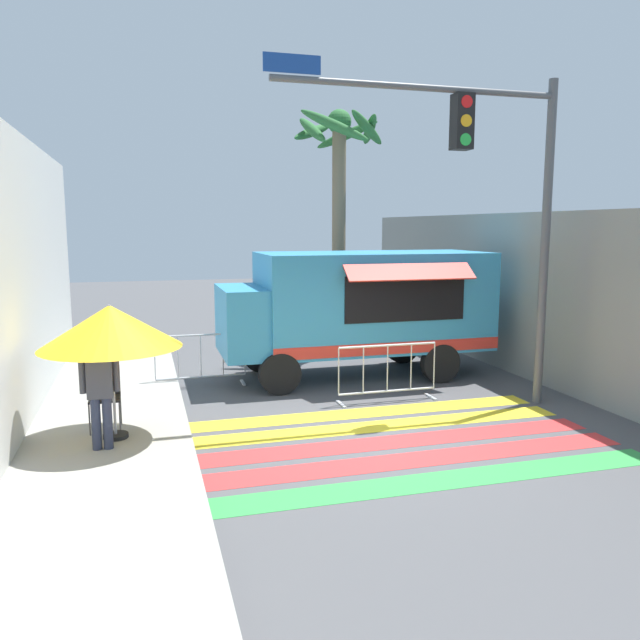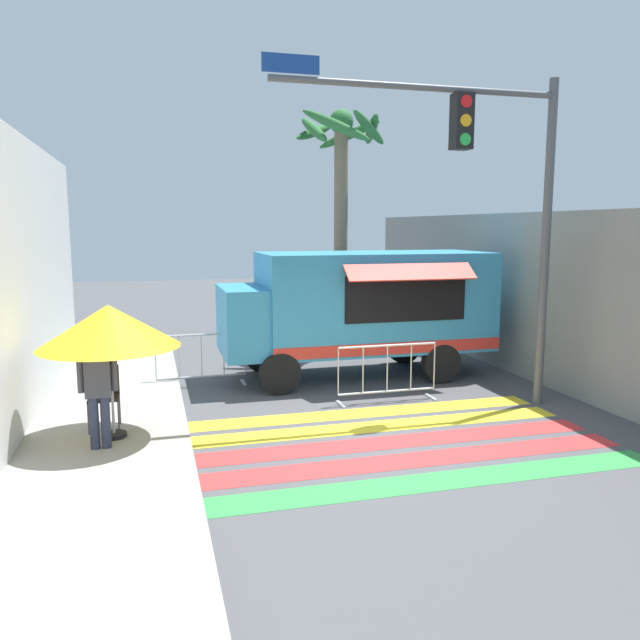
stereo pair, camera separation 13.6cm
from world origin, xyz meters
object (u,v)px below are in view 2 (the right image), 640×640
at_px(traffic_signal_pole, 494,179).
at_px(vendor_person, 98,387).
at_px(palm_tree, 341,182).
at_px(barricade_front, 387,374).
at_px(food_truck, 354,305).
at_px(barricade_side, 201,361).
at_px(patio_umbrella, 109,326).
at_px(folding_chair, 104,391).

xyz_separation_m(traffic_signal_pole, vendor_person, (-6.47, -0.86, -2.98)).
xyz_separation_m(vendor_person, palm_tree, (5.47, 6.39, 3.28)).
distance_m(traffic_signal_pole, barricade_front, 3.92).
distance_m(food_truck, palm_tree, 3.89).
distance_m(food_truck, vendor_person, 6.19).
distance_m(vendor_person, barricade_front, 5.21).
height_order(barricade_side, palm_tree, palm_tree).
distance_m(barricade_front, palm_tree, 6.08).
relative_size(traffic_signal_pole, palm_tree, 0.95).
height_order(patio_umbrella, barricade_side, patio_umbrella).
relative_size(traffic_signal_pole, barricade_side, 3.18).
bearing_deg(palm_tree, barricade_front, -96.77).
bearing_deg(food_truck, patio_umbrella, -145.69).
height_order(food_truck, barricade_front, food_truck).
relative_size(traffic_signal_pole, barricade_front, 3.03).
height_order(traffic_signal_pole, folding_chair, traffic_signal_pole).
bearing_deg(folding_chair, food_truck, 11.18).
bearing_deg(barricade_side, patio_umbrella, -114.92).
distance_m(patio_umbrella, folding_chair, 1.20).
height_order(patio_umbrella, barricade_front, patio_umbrella).
height_order(vendor_person, barricade_side, vendor_person).
relative_size(traffic_signal_pole, patio_umbrella, 2.90).
bearing_deg(food_truck, palm_tree, 78.76).
height_order(folding_chair, barricade_front, folding_chair).
height_order(food_truck, folding_chair, food_truck).
bearing_deg(folding_chair, patio_umbrella, -91.52).
bearing_deg(food_truck, folding_chair, -150.95).
height_order(folding_chair, vendor_person, vendor_person).
height_order(folding_chair, palm_tree, palm_tree).
relative_size(traffic_signal_pole, folding_chair, 6.14).
relative_size(patio_umbrella, vendor_person, 1.28).
relative_size(barricade_side, palm_tree, 0.30).
bearing_deg(barricade_front, palm_tree, 83.23).
bearing_deg(food_truck, vendor_person, -143.15).
xyz_separation_m(vendor_person, barricade_side, (1.69, 3.75, -0.52)).
distance_m(barricade_front, barricade_side, 3.83).
xyz_separation_m(patio_umbrella, folding_chair, (-0.15, 0.52, -1.07)).
relative_size(folding_chair, barricade_side, 0.52).
relative_size(patio_umbrella, barricade_front, 1.04).
height_order(folding_chair, barricade_side, folding_chair).
height_order(barricade_front, barricade_side, same).
height_order(food_truck, palm_tree, palm_tree).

